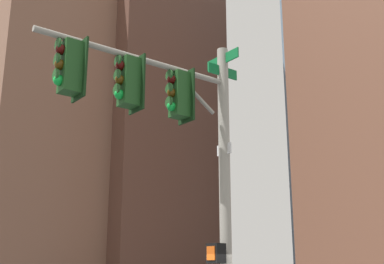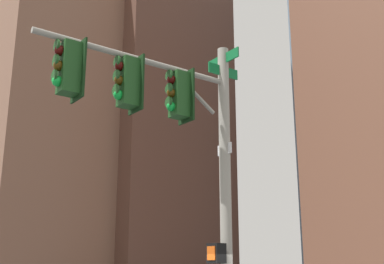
# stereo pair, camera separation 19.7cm
# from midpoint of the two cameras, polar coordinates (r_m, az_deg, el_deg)

# --- Properties ---
(signal_pole_assembly) EXTENTS (1.08, 4.87, 7.17)m
(signal_pole_assembly) POSITION_cam_midpoint_polar(r_m,az_deg,el_deg) (10.20, -2.38, -0.80)
(signal_pole_assembly) COLOR #9E998C
(signal_pole_assembly) RESTS_ON ground_plane
(building_brick_midblock) EXTENTS (16.84, 18.02, 38.81)m
(building_brick_midblock) POSITION_cam_midpoint_polar(r_m,az_deg,el_deg) (60.35, -15.90, 1.84)
(building_brick_midblock) COLOR #845B47
(building_brick_midblock) RESTS_ON ground_plane
(building_brick_farside) EXTENTS (23.40, 15.30, 51.07)m
(building_brick_farside) POSITION_cam_midpoint_polar(r_m,az_deg,el_deg) (67.78, -7.65, 4.96)
(building_brick_farside) COLOR brown
(building_brick_farside) RESTS_ON ground_plane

